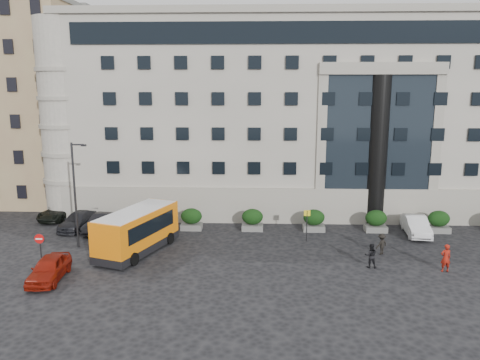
{
  "coord_description": "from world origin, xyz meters",
  "views": [
    {
      "loc": [
        1.52,
        -30.46,
        11.98
      ],
      "look_at": [
        0.26,
        4.5,
        5.0
      ],
      "focal_mm": 35.0,
      "sensor_mm": 36.0,
      "label": 1
    }
  ],
  "objects_px": {
    "hedge_e": "(439,221)",
    "parked_car_a": "(49,269)",
    "street_lamp": "(76,191)",
    "hedge_a": "(191,219)",
    "hedge_d": "(376,221)",
    "parked_car_d": "(60,212)",
    "red_truck": "(127,189)",
    "no_entry_sign": "(40,244)",
    "parked_car_b": "(102,223)",
    "parked_car_c": "(78,221)",
    "hedge_b": "(252,219)",
    "white_taxi": "(416,226)",
    "bus_stop_sign": "(307,220)",
    "minibus": "(137,229)",
    "pedestrian_a": "(446,258)",
    "pedestrian_c": "(381,244)",
    "hedge_c": "(314,220)",
    "pedestrian_b": "(371,255)"
  },
  "relations": [
    {
      "from": "hedge_d",
      "to": "parked_car_d",
      "type": "height_order",
      "value": "hedge_d"
    },
    {
      "from": "hedge_a",
      "to": "hedge_b",
      "type": "xyz_separation_m",
      "value": [
        5.2,
        0.0,
        0.0
      ]
    },
    {
      "from": "hedge_b",
      "to": "parked_car_a",
      "type": "xyz_separation_m",
      "value": [
        -12.7,
        -10.95,
        -0.18
      ]
    },
    {
      "from": "no_entry_sign",
      "to": "parked_car_a",
      "type": "height_order",
      "value": "no_entry_sign"
    },
    {
      "from": "red_truck",
      "to": "parked_car_d",
      "type": "height_order",
      "value": "red_truck"
    },
    {
      "from": "bus_stop_sign",
      "to": "parked_car_b",
      "type": "xyz_separation_m",
      "value": [
        -17.0,
        2.0,
        -0.99
      ]
    },
    {
      "from": "pedestrian_a",
      "to": "hedge_d",
      "type": "bearing_deg",
      "value": -80.43
    },
    {
      "from": "no_entry_sign",
      "to": "white_taxi",
      "type": "relative_size",
      "value": 0.49
    },
    {
      "from": "pedestrian_b",
      "to": "parked_car_a",
      "type": "bearing_deg",
      "value": 11.83
    },
    {
      "from": "hedge_e",
      "to": "pedestrian_b",
      "type": "height_order",
      "value": "hedge_e"
    },
    {
      "from": "bus_stop_sign",
      "to": "parked_car_c",
      "type": "xyz_separation_m",
      "value": [
        -19.29,
        2.71,
        -1.03
      ]
    },
    {
      "from": "hedge_a",
      "to": "parked_car_b",
      "type": "relative_size",
      "value": 0.41
    },
    {
      "from": "red_truck",
      "to": "white_taxi",
      "type": "xyz_separation_m",
      "value": [
        26.78,
        -10.18,
        -0.61
      ]
    },
    {
      "from": "pedestrian_b",
      "to": "pedestrian_c",
      "type": "bearing_deg",
      "value": -114.21
    },
    {
      "from": "minibus",
      "to": "pedestrian_a",
      "type": "bearing_deg",
      "value": 11.77
    },
    {
      "from": "hedge_e",
      "to": "parked_car_a",
      "type": "relative_size",
      "value": 0.42
    },
    {
      "from": "street_lamp",
      "to": "pedestrian_c",
      "type": "relative_size",
      "value": 5.16
    },
    {
      "from": "white_taxi",
      "to": "street_lamp",
      "type": "bearing_deg",
      "value": -166.25
    },
    {
      "from": "hedge_d",
      "to": "street_lamp",
      "type": "distance_m",
      "value": 24.27
    },
    {
      "from": "hedge_d",
      "to": "hedge_e",
      "type": "bearing_deg",
      "value": 0.0
    },
    {
      "from": "minibus",
      "to": "pedestrian_b",
      "type": "height_order",
      "value": "minibus"
    },
    {
      "from": "hedge_c",
      "to": "no_entry_sign",
      "type": "xyz_separation_m",
      "value": [
        -19.4,
        -8.84,
        0.72
      ]
    },
    {
      "from": "no_entry_sign",
      "to": "parked_car_c",
      "type": "relative_size",
      "value": 0.48
    },
    {
      "from": "minibus",
      "to": "pedestrian_c",
      "type": "bearing_deg",
      "value": 20.25
    },
    {
      "from": "parked_car_c",
      "to": "no_entry_sign",
      "type": "bearing_deg",
      "value": -78.38
    },
    {
      "from": "hedge_a",
      "to": "parked_car_d",
      "type": "xyz_separation_m",
      "value": [
        -12.61,
        2.82,
        -0.24
      ]
    },
    {
      "from": "hedge_c",
      "to": "no_entry_sign",
      "type": "distance_m",
      "value": 21.33
    },
    {
      "from": "hedge_b",
      "to": "hedge_d",
      "type": "height_order",
      "value": "same"
    },
    {
      "from": "hedge_a",
      "to": "hedge_e",
      "type": "height_order",
      "value": "same"
    },
    {
      "from": "hedge_e",
      "to": "no_entry_sign",
      "type": "relative_size",
      "value": 0.79
    },
    {
      "from": "hedge_a",
      "to": "red_truck",
      "type": "relative_size",
      "value": 0.35
    },
    {
      "from": "hedge_d",
      "to": "parked_car_c",
      "type": "relative_size",
      "value": 0.38
    },
    {
      "from": "hedge_a",
      "to": "parked_car_a",
      "type": "height_order",
      "value": "hedge_a"
    },
    {
      "from": "white_taxi",
      "to": "pedestrian_a",
      "type": "bearing_deg",
      "value": -89.61
    },
    {
      "from": "hedge_e",
      "to": "bus_stop_sign",
      "type": "bearing_deg",
      "value": -166.08
    },
    {
      "from": "hedge_a",
      "to": "street_lamp",
      "type": "distance_m",
      "value": 9.89
    },
    {
      "from": "minibus",
      "to": "red_truck",
      "type": "distance_m",
      "value": 15.83
    },
    {
      "from": "no_entry_sign",
      "to": "parked_car_b",
      "type": "bearing_deg",
      "value": 79.43
    },
    {
      "from": "street_lamp",
      "to": "bus_stop_sign",
      "type": "distance_m",
      "value": 17.75
    },
    {
      "from": "hedge_c",
      "to": "white_taxi",
      "type": "distance_m",
      "value": 8.3
    },
    {
      "from": "parked_car_d",
      "to": "hedge_d",
      "type": "bearing_deg",
      "value": 3.68
    },
    {
      "from": "hedge_c",
      "to": "parked_car_d",
      "type": "xyz_separation_m",
      "value": [
        -23.01,
        2.82,
        -0.24
      ]
    },
    {
      "from": "street_lamp",
      "to": "red_truck",
      "type": "xyz_separation_m",
      "value": [
        -0.18,
        14.18,
        -2.98
      ]
    },
    {
      "from": "hedge_b",
      "to": "parked_car_c",
      "type": "bearing_deg",
      "value": -179.66
    },
    {
      "from": "street_lamp",
      "to": "bus_stop_sign",
      "type": "height_order",
      "value": "street_lamp"
    },
    {
      "from": "hedge_a",
      "to": "red_truck",
      "type": "xyz_separation_m",
      "value": [
        -8.12,
        9.38,
        0.46
      ]
    },
    {
      "from": "street_lamp",
      "to": "parked_car_a",
      "type": "xyz_separation_m",
      "value": [
        0.44,
        -6.15,
        -3.62
      ]
    },
    {
      "from": "hedge_a",
      "to": "minibus",
      "type": "distance_m",
      "value": 6.55
    },
    {
      "from": "hedge_e",
      "to": "parked_car_a",
      "type": "xyz_separation_m",
      "value": [
        -28.3,
        -10.95,
        -0.18
      ]
    },
    {
      "from": "no_entry_sign",
      "to": "minibus",
      "type": "distance_m",
      "value": 6.61
    }
  ]
}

